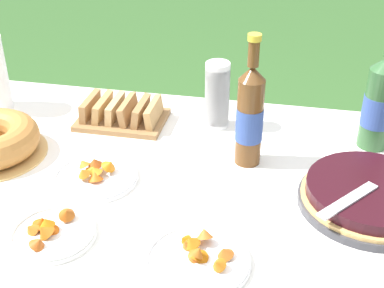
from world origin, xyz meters
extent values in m
cube|color=brown|center=(0.00, 0.00, 0.72)|extent=(1.78, 0.93, 0.03)
cylinder|color=brown|center=(-0.83, 0.41, 0.35)|extent=(0.06, 0.06, 0.70)
cube|color=white|center=(0.00, 0.00, 0.74)|extent=(1.79, 0.94, 0.00)
cube|color=white|center=(0.00, 0.47, 0.69)|extent=(1.79, 0.01, 0.10)
cylinder|color=#38383D|center=(0.43, -0.03, 0.75)|extent=(0.34, 0.34, 0.02)
cylinder|color=tan|center=(0.43, -0.03, 0.77)|extent=(0.33, 0.33, 0.01)
cylinder|color=black|center=(0.43, -0.03, 0.79)|extent=(0.31, 0.31, 0.03)
cube|color=silver|center=(0.37, -0.10, 0.80)|extent=(0.14, 0.16, 0.00)
cylinder|color=white|center=(0.01, 0.29, 0.79)|extent=(0.07, 0.07, 0.09)
cylinder|color=white|center=(0.01, 0.29, 0.80)|extent=(0.07, 0.07, 0.09)
cylinder|color=white|center=(0.01, 0.29, 0.82)|extent=(0.07, 0.07, 0.09)
cylinder|color=white|center=(0.01, 0.29, 0.83)|extent=(0.07, 0.07, 0.09)
cylinder|color=white|center=(0.01, 0.29, 0.84)|extent=(0.07, 0.07, 0.09)
cylinder|color=white|center=(0.01, 0.29, 0.86)|extent=(0.07, 0.07, 0.09)
cylinder|color=white|center=(0.01, 0.29, 0.87)|extent=(0.07, 0.07, 0.09)
cylinder|color=white|center=(0.01, 0.29, 0.88)|extent=(0.07, 0.07, 0.09)
cylinder|color=white|center=(0.01, 0.29, 0.89)|extent=(0.07, 0.07, 0.09)
torus|color=white|center=(0.01, 0.29, 0.94)|extent=(0.07, 0.07, 0.01)
cylinder|color=#2D562D|center=(0.46, 0.27, 0.86)|extent=(0.08, 0.08, 0.23)
cylinder|color=#334C93|center=(0.46, 0.27, 0.85)|extent=(0.09, 0.09, 0.09)
cylinder|color=brown|center=(0.13, 0.11, 0.86)|extent=(0.07, 0.07, 0.24)
cylinder|color=#334C93|center=(0.13, 0.11, 0.86)|extent=(0.07, 0.07, 0.09)
cone|color=brown|center=(0.13, 0.11, 1.00)|extent=(0.07, 0.07, 0.04)
cylinder|color=brown|center=(0.13, 0.11, 1.05)|extent=(0.03, 0.03, 0.06)
cylinder|color=gold|center=(0.13, 0.11, 1.09)|extent=(0.03, 0.03, 0.02)
cylinder|color=white|center=(-0.24, -0.05, 0.75)|extent=(0.22, 0.22, 0.01)
torus|color=white|center=(-0.24, -0.05, 0.76)|extent=(0.21, 0.21, 0.01)
cone|color=#B46C1B|center=(-0.26, -0.08, 0.78)|extent=(0.04, 0.04, 0.03)
cone|color=#C07722|center=(-0.28, -0.04, 0.78)|extent=(0.04, 0.04, 0.03)
cone|color=#C67B1C|center=(-0.24, -0.06, 0.77)|extent=(0.04, 0.04, 0.04)
cone|color=#C76D12|center=(-0.21, -0.03, 0.78)|extent=(0.05, 0.05, 0.04)
cone|color=#A54917|center=(-0.25, -0.03, 0.78)|extent=(0.05, 0.05, 0.03)
cone|color=#B77217|center=(-0.25, -0.04, 0.77)|extent=(0.05, 0.05, 0.04)
cone|color=#D05714|center=(-0.23, -0.07, 0.77)|extent=(0.04, 0.05, 0.04)
cylinder|color=white|center=(0.07, -0.30, 0.75)|extent=(0.22, 0.22, 0.01)
torus|color=white|center=(0.07, -0.30, 0.76)|extent=(0.22, 0.22, 0.01)
cone|color=#AB5919|center=(0.07, -0.30, 0.78)|extent=(0.04, 0.04, 0.04)
cone|color=#AA590B|center=(0.08, -0.30, 0.76)|extent=(0.05, 0.05, 0.04)
cone|color=#AE5518|center=(0.04, -0.27, 0.77)|extent=(0.03, 0.04, 0.03)
cone|color=#B95D1F|center=(0.08, -0.24, 0.78)|extent=(0.05, 0.05, 0.04)
cone|color=#AA571C|center=(0.12, -0.28, 0.77)|extent=(0.05, 0.05, 0.04)
cone|color=#AD6715|center=(0.07, -0.30, 0.76)|extent=(0.04, 0.04, 0.03)
cone|color=#B05C0B|center=(0.03, -0.25, 0.76)|extent=(0.03, 0.04, 0.04)
cone|color=#B76413|center=(0.05, -0.27, 0.77)|extent=(0.05, 0.05, 0.04)
cone|color=#BA5A1B|center=(0.07, -0.30, 0.76)|extent=(0.05, 0.05, 0.03)
cone|color=#A75C13|center=(0.12, -0.32, 0.77)|extent=(0.04, 0.04, 0.04)
cylinder|color=white|center=(-0.25, -0.28, 0.75)|extent=(0.19, 0.19, 0.01)
torus|color=white|center=(-0.25, -0.28, 0.76)|extent=(0.19, 0.19, 0.01)
cone|color=#C84B0B|center=(-0.29, -0.26, 0.77)|extent=(0.05, 0.05, 0.03)
cone|color=#BB651D|center=(-0.30, -0.29, 0.76)|extent=(0.05, 0.05, 0.04)
cone|color=#B34C12|center=(-0.27, -0.28, 0.76)|extent=(0.04, 0.03, 0.04)
cone|color=#AD4E19|center=(-0.26, -0.33, 0.77)|extent=(0.05, 0.04, 0.04)
cone|color=#AD5116|center=(-0.24, -0.23, 0.77)|extent=(0.05, 0.05, 0.04)
cone|color=#AF5B14|center=(-0.27, -0.29, 0.77)|extent=(0.06, 0.06, 0.05)
cone|color=#C06E0F|center=(-0.27, -0.28, 0.78)|extent=(0.05, 0.04, 0.03)
cone|color=#CC550E|center=(-0.25, -0.28, 0.76)|extent=(0.04, 0.04, 0.03)
cube|color=olive|center=(-0.27, 0.26, 0.75)|extent=(0.26, 0.18, 0.02)
cube|color=#9E7042|center=(-0.37, 0.26, 0.79)|extent=(0.02, 0.14, 0.06)
cube|color=#B2844C|center=(-0.33, 0.26, 0.79)|extent=(0.03, 0.14, 0.06)
cube|color=tan|center=(-0.29, 0.26, 0.79)|extent=(0.02, 0.14, 0.06)
cube|color=#9E7042|center=(-0.25, 0.26, 0.79)|extent=(0.03, 0.14, 0.06)
cube|color=#9E7042|center=(-0.21, 0.26, 0.79)|extent=(0.03, 0.14, 0.06)
cube|color=#B2844C|center=(-0.17, 0.26, 0.79)|extent=(0.03, 0.14, 0.06)
camera|label=1|loc=(0.23, -1.10, 1.52)|focal=50.00mm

